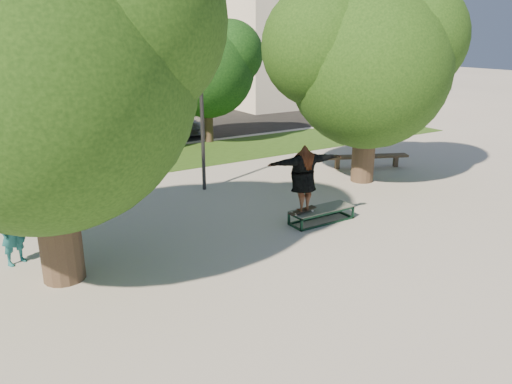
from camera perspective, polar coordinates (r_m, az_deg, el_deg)
ground at (r=11.71m, az=0.70°, el=-6.69°), size 120.00×120.00×0.00m
grass_strip at (r=20.24m, az=-11.62°, el=3.57°), size 30.00×4.00×0.02m
asphalt_strip at (r=26.06m, az=-18.87°, el=6.11°), size 40.00×8.00×0.01m
tree_left at (r=10.16m, az=-24.39°, el=13.85°), size 6.96×5.95×7.12m
tree_right at (r=16.81m, az=12.47°, el=14.80°), size 6.24×5.33×6.51m
bg_tree_mid at (r=21.56m, az=-20.19°, el=14.52°), size 5.76×4.92×6.24m
bg_tree_right at (r=22.96m, az=-5.85°, el=14.30°), size 5.04×4.31×5.43m
lamppost at (r=15.60m, az=-6.28°, el=11.43°), size 0.25×0.15×6.11m
side_building at (r=39.04m, az=5.61°, el=16.45°), size 15.00×10.00×8.00m
grind_box at (r=13.47m, az=7.49°, el=-2.61°), size 1.80×0.60×0.38m
skater_rig at (r=12.74m, az=5.43°, el=1.58°), size 2.17×0.82×1.80m
bystander at (r=11.99m, az=-26.09°, el=-3.86°), size 0.70×0.61×1.60m
bench at (r=19.12m, az=12.57°, el=3.89°), size 3.01×1.65×0.48m
car_dark at (r=26.30m, az=-20.37°, el=7.82°), size 2.38×5.05×1.60m
car_grey at (r=26.73m, az=-16.51°, el=8.36°), size 2.90×5.91×1.62m
car_silver_b at (r=26.34m, az=-9.02°, el=8.53°), size 2.54×5.13×1.43m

